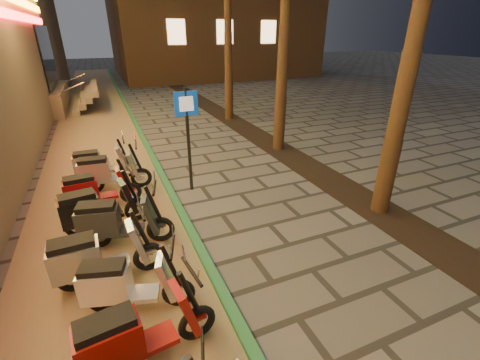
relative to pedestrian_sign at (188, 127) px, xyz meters
name	(u,v)px	position (x,y,z in m)	size (l,w,h in m)	color
ground	(298,318)	(0.30, -4.95, -1.78)	(120.00, 120.00, 0.00)	#474442
parking_strip	(98,146)	(-2.30, 5.05, -1.78)	(3.40, 60.00, 0.01)	#8C7251
green_curb	(144,139)	(-0.60, 5.05, -1.73)	(0.18, 60.00, 0.10)	#296E3F
planting_strip	(309,167)	(3.90, 0.05, -1.77)	(1.20, 40.00, 0.02)	black
pedestrian_sign	(188,127)	(0.00, 0.00, 0.00)	(0.61, 0.11, 2.75)	black
scooter_5	(133,336)	(-2.04, -4.78, -1.24)	(1.79, 0.71, 1.26)	black
scooter_6	(124,284)	(-2.07, -3.76, -1.27)	(1.67, 0.86, 1.19)	black
scooter_7	(95,258)	(-2.46, -2.96, -1.22)	(1.82, 0.64, 1.29)	black
scooter_8	(114,222)	(-2.08, -1.92, -1.22)	(1.84, 0.87, 1.30)	black
scooter_9	(94,209)	(-2.43, -1.20, -1.22)	(1.84, 0.77, 1.29)	black
scooter_10	(94,190)	(-2.44, -0.18, -1.25)	(1.75, 0.61, 1.23)	black
scooter_11	(106,172)	(-2.11, 0.78, -1.22)	(1.85, 0.68, 1.30)	black
scooter_12	(98,164)	(-2.31, 1.61, -1.26)	(1.71, 0.60, 1.21)	black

